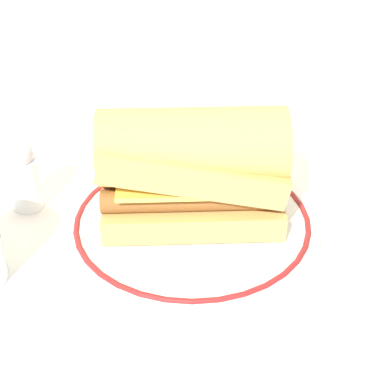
% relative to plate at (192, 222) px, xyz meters
% --- Properties ---
extents(ground_plane, '(1.50, 1.50, 0.00)m').
position_rel_plate_xyz_m(ground_plane, '(0.01, -0.00, -0.01)').
color(ground_plane, white).
extents(plate, '(0.26, 0.26, 0.01)m').
position_rel_plate_xyz_m(plate, '(0.00, 0.00, 0.00)').
color(plate, white).
rests_on(plate, ground_plane).
extents(sausage_sandwich, '(0.19, 0.11, 0.12)m').
position_rel_plate_xyz_m(sausage_sandwich, '(-0.00, -0.00, 0.07)').
color(sausage_sandwich, tan).
rests_on(sausage_sandwich, plate).
extents(salt_shaker, '(0.03, 0.03, 0.08)m').
position_rel_plate_xyz_m(salt_shaker, '(-0.17, 0.07, 0.03)').
color(salt_shaker, white).
rests_on(salt_shaker, ground_plane).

